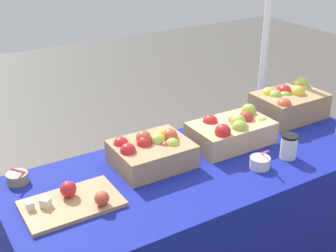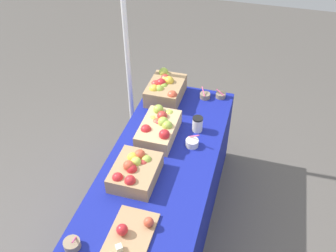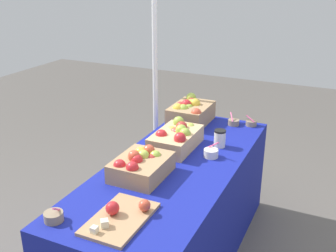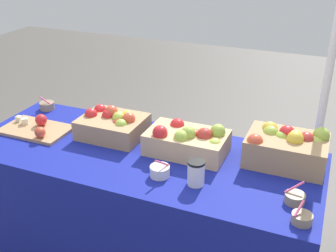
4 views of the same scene
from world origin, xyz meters
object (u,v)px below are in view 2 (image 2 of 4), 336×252
Objects in this scene: sample_bowl_near at (205,96)px; tent_pole at (128,58)px; apple_crate_middle at (159,128)px; sample_bowl_mid at (221,95)px; coffee_cup at (197,124)px; apple_crate_right at (135,171)px; sample_bowl_extra at (72,244)px; sample_bowl_far at (192,143)px; apple_crate_left at (165,89)px; cutting_board_front at (130,235)px.

sample_bowl_near is 0.05× the size of tent_pole.
tent_pole is at bearing 37.42° from apple_crate_middle.
sample_bowl_near is 0.75m from tent_pole.
sample_bowl_mid is 0.71× the size of coffee_cup.
tent_pole reaches higher than apple_crate_right.
tent_pole reaches higher than sample_bowl_mid.
sample_bowl_extra reaches higher than sample_bowl_mid.
coffee_cup reaches higher than sample_bowl_extra.
sample_bowl_far is (0.42, -0.29, -0.04)m from apple_crate_right.
sample_bowl_far is at bearing 171.69° from sample_bowl_mid.
apple_crate_left is at bearing 45.79° from coffee_cup.
coffee_cup reaches higher than sample_bowl_far.
sample_bowl_far is at bearing -10.90° from cutting_board_front.
apple_crate_right is 0.51m from sample_bowl_far.
cutting_board_front is 3.25× the size of coffee_cup.
sample_bowl_mid is at bearing -11.51° from coffee_cup.
apple_crate_left is 0.98× the size of cutting_board_front.
tent_pole is (-0.00, 0.84, 0.24)m from sample_bowl_mid.
apple_crate_right is at bearing 145.18° from sample_bowl_far.
sample_bowl_extra reaches higher than cutting_board_front.
sample_bowl_far is at bearing -24.37° from sample_bowl_extra.
cutting_board_front is (-0.91, -0.10, -0.05)m from apple_crate_middle.
sample_bowl_far is 1.19× the size of sample_bowl_extra.
tent_pole reaches higher than cutting_board_front.
apple_crate_right reaches higher than sample_bowl_mid.
tent_pole reaches higher than apple_crate_middle.
sample_bowl_extra is (-1.68, 0.56, 0.00)m from sample_bowl_mid.
apple_crate_right is at bearing 15.79° from cutting_board_front.
sample_bowl_far is at bearing -179.52° from coffee_cup.
sample_bowl_near is at bearing -22.30° from apple_crate_middle.
sample_bowl_extra is at bearing 117.03° from cutting_board_front.
apple_crate_right is 1.08m from sample_bowl_near.
tent_pole is (0.67, 0.74, 0.23)m from sample_bowl_far.
coffee_cup is (-0.35, -0.36, -0.03)m from apple_crate_left.
tent_pole is at bearing 22.55° from apple_crate_right.
apple_crate_middle is 3.64× the size of sample_bowl_far.
tent_pole is (1.09, 0.45, 0.19)m from apple_crate_right.
apple_crate_left is at bearing 11.20° from apple_crate_middle.
apple_crate_middle is at bearing -168.80° from apple_crate_left.
apple_crate_middle reaches higher than apple_crate_right.
sample_bowl_far is (-0.54, -0.37, -0.06)m from apple_crate_left.
sample_bowl_mid is at bearing -18.30° from sample_bowl_extra.
coffee_cup is at bearing -25.75° from apple_crate_right.
apple_crate_left is 0.50m from apple_crate_middle.
apple_crate_middle is 0.63m from sample_bowl_near.
sample_bowl_mid is at bearing -30.48° from apple_crate_middle.
sample_bowl_mid is at bearing -9.77° from cutting_board_front.
apple_crate_left is 0.49m from sample_bowl_mid.
apple_crate_left reaches higher than apple_crate_middle.
apple_crate_right is 0.18× the size of tent_pole.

